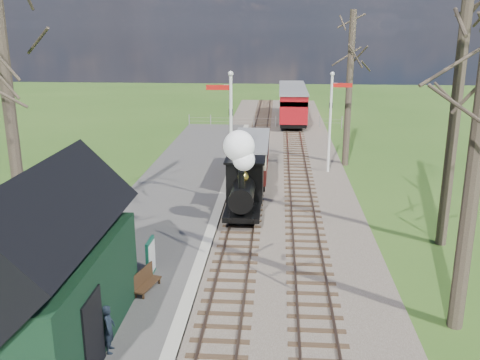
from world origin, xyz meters
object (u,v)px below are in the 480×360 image
object	(u,v)px
semaphore_far	(332,115)
sign_board	(151,257)
station_shed	(44,272)
person	(109,329)
red_carriage_a	(293,107)
coach	(251,156)
red_carriage_b	(292,99)
semaphore_near	(229,129)
locomotive	(243,179)
bench	(145,280)

from	to	relation	value
semaphore_far	sign_board	size ratio (longest dim) A/B	4.54
station_shed	person	size ratio (longest dim) A/B	4.88
red_carriage_a	person	world-z (taller)	red_carriage_a
station_shed	coach	size ratio (longest dim) A/B	0.98
station_shed	person	world-z (taller)	station_shed
red_carriage_b	person	xyz separation A→B (m)	(-5.30, -37.92, -0.80)
station_shed	semaphore_near	world-z (taller)	semaphore_near
station_shed	red_carriage_b	bearing A→B (deg)	79.65
station_shed	semaphore_far	distance (m)	20.01
semaphore_near	sign_board	world-z (taller)	semaphore_near
station_shed	red_carriage_b	size ratio (longest dim) A/B	1.11
station_shed	locomotive	bearing A→B (deg)	66.94
semaphore_far	sign_board	world-z (taller)	semaphore_far
sign_board	coach	bearing A→B (deg)	77.50
bench	coach	bearing A→B (deg)	78.67
station_shed	semaphore_near	distance (m)	12.58
semaphore_near	sign_board	xyz separation A→B (m)	(-1.89, -7.86, -2.79)
bench	person	xyz separation A→B (m)	(-0.10, -3.27, 0.31)
semaphore_far	person	bearing A→B (deg)	-111.29
semaphore_far	red_carriage_a	bearing A→B (deg)	97.10
station_shed	person	distance (m)	2.14
coach	bench	bearing A→B (deg)	-101.33
semaphore_near	coach	size ratio (longest dim) A/B	0.97
semaphore_far	coach	world-z (taller)	semaphore_far
red_carriage_a	person	size ratio (longest dim) A/B	4.41
locomotive	coach	bearing A→B (deg)	89.89
station_shed	coach	bearing A→B (deg)	75.08
bench	semaphore_near	bearing A→B (deg)	78.32
locomotive	sign_board	bearing A→B (deg)	-114.05
semaphore_near	bench	world-z (taller)	semaphore_near
station_shed	semaphore_near	size ratio (longest dim) A/B	1.01
station_shed	red_carriage_a	distance (m)	32.99
semaphore_far	coach	size ratio (longest dim) A/B	0.89
semaphore_far	sign_board	distance (m)	15.74
locomotive	semaphore_far	bearing A→B (deg)	61.07
red_carriage_a	bench	bearing A→B (deg)	-100.13
locomotive	coach	xyz separation A→B (m)	(0.01, 6.06, -0.49)
semaphore_far	coach	bearing A→B (deg)	-156.76
red_carriage_a	sign_board	xyz separation A→B (m)	(-5.26, -28.11, -0.82)
locomotive	red_carriage_a	world-z (taller)	locomotive
semaphore_near	red_carriage_b	distance (m)	26.04
semaphore_far	coach	xyz separation A→B (m)	(-4.37, -1.88, -1.98)
semaphore_near	red_carriage_a	size ratio (longest dim) A/B	1.09
locomotive	red_carriage_a	xyz separation A→B (m)	(2.61, 22.18, -0.22)
locomotive	red_carriage_a	size ratio (longest dim) A/B	0.70
semaphore_near	locomotive	bearing A→B (deg)	-68.63
semaphore_near	person	bearing A→B (deg)	-99.04
station_shed	semaphore_far	world-z (taller)	semaphore_far
sign_board	bench	size ratio (longest dim) A/B	0.98
semaphore_far	red_carriage_b	xyz separation A→B (m)	(-1.77, 19.75, -1.71)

